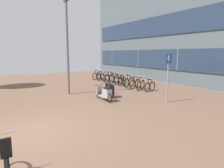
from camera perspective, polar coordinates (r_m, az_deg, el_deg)
The scene contains 17 objects.
ground at distance 7.67m, azimuth -9.90°, elevation -11.33°, with size 21.00×40.00×0.13m.
bicycle_foreground at distance 4.85m, azimuth -28.36°, elevation -19.41°, with size 0.65×1.38×1.08m.
bicycle_rack_00 at distance 14.00m, azimuth 10.79°, elevation -0.70°, with size 1.24×0.47×0.93m.
bicycle_rack_01 at distance 14.44m, azimuth 8.21°, elevation -0.27°, with size 1.24×0.69×0.99m.
bicycle_rack_02 at distance 15.09m, azimuth 6.66°, elevation 0.10°, with size 1.29×0.47×0.95m.
bicycle_rack_03 at distance 15.66m, azimuth 4.82°, elevation 0.52°, with size 1.35×0.59×1.02m.
bicycle_rack_04 at distance 16.21m, azimuth 2.92°, elevation 0.76°, with size 1.22×0.63×0.97m.
bicycle_rack_05 at distance 16.94m, azimuth 1.97°, elevation 1.07°, with size 1.26×0.50×0.93m.
bicycle_rack_06 at distance 17.57m, azimuth 0.58°, elevation 1.42°, with size 1.34×0.47×0.99m.
bicycle_rack_07 at distance 18.21m, azimuth -0.72°, elevation 1.72°, with size 1.43×0.53×1.03m.
bicycle_rack_08 at distance 18.88m, azimuth -1.84°, elevation 1.90°, with size 1.21×0.60×0.96m.
bicycle_rack_09 at distance 19.48m, azimuth -3.27°, elevation 2.11°, with size 1.20×0.76×0.97m.
bicycle_rack_10 at distance 20.13m, azimuth -4.38°, elevation 2.37°, with size 1.30×0.75×1.03m.
scooter_near at distance 10.99m, azimuth -2.00°, elevation -2.72°, with size 0.52×1.82×0.80m.
scooter_mid at distance 11.99m, azimuth -0.50°, elevation -1.76°, with size 0.85×1.71×0.79m.
parking_sign at distance 10.88m, azimuth 15.71°, elevation 3.12°, with size 0.40×0.07×2.57m.
lamp_post at distance 12.96m, azimuth -12.64°, elevation 11.50°, with size 0.20×0.52×5.88m.
Camera 1 is at (-1.20, -6.71, 2.60)m, focal length 32.03 mm.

